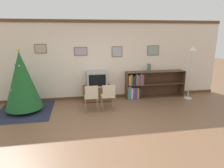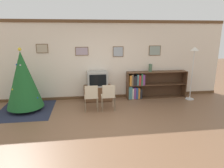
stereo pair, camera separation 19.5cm
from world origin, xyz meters
The scene contains 11 objects.
ground_plane centered at (0.00, 0.00, 0.00)m, with size 24.00×24.00×0.00m, color brown.
wall_back centered at (0.00, 2.52, 1.35)m, with size 8.88×0.11×2.70m.
area_rug centered at (-2.33, 1.66, 0.00)m, with size 1.58×1.80×0.01m.
christmas_tree centered at (-2.33, 1.66, 0.94)m, with size 1.06×1.06×1.88m.
tv_console centered at (-0.11, 2.22, 0.26)m, with size 0.94×0.47×0.52m.
television centered at (-0.11, 2.22, 0.77)m, with size 0.68×0.46×0.50m.
folding_chair_left centered at (-0.36, 1.27, 0.47)m, with size 0.40×0.40×0.82m.
folding_chair_right centered at (0.15, 1.27, 0.47)m, with size 0.40×0.40×0.82m.
bookshelf centered at (1.61, 2.28, 0.47)m, with size 2.15×0.36×0.96m.
vase centered at (1.76, 2.31, 1.09)m, with size 0.12×0.12×0.27m.
standing_lamp centered at (3.12, 1.90, 1.41)m, with size 0.28×0.28×1.83m.
Camera 2 is at (-0.54, -4.35, 2.30)m, focal length 32.00 mm.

